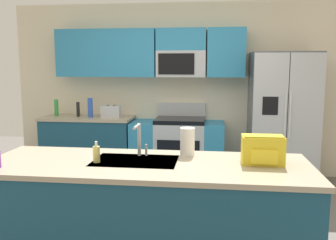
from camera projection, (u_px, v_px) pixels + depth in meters
The scene contains 14 objects.
ground_plane at pixel (161, 230), 3.71m from camera, with size 9.00×9.00×0.00m, color #66605B.
kitchen_wall_unit at pixel (171, 78), 5.56m from camera, with size 5.20×0.43×2.60m.
back_counter at pixel (89, 146), 5.58m from camera, with size 1.37×0.63×0.90m.
range_oven at pixel (178, 148), 5.41m from camera, with size 1.36×0.61×1.10m.
refrigerator at pixel (282, 119), 5.09m from camera, with size 0.90×0.76×1.85m.
island_counter at pixel (147, 216), 2.95m from camera, with size 2.59×0.91×0.90m.
toaster at pixel (111, 111), 5.40m from camera, with size 0.28×0.16×0.18m.
pepper_mill at pixel (78, 109), 5.51m from camera, with size 0.05×0.05×0.22m, color black.
bottle_green at pixel (56, 108), 5.56m from camera, with size 0.06×0.06×0.25m, color green.
bottle_blue at pixel (90, 108), 5.43m from camera, with size 0.08×0.08×0.29m, color blue.
sink_faucet at pixel (139, 137), 3.06m from camera, with size 0.08×0.21×0.28m.
soap_dispenser at pixel (96, 154), 2.88m from camera, with size 0.06×0.06×0.17m.
paper_towel_roll at pixel (187, 142), 3.10m from camera, with size 0.12×0.12×0.24m, color white.
backpack at pixel (263, 149), 2.84m from camera, with size 0.32×0.22×0.23m.
Camera 1 is at (0.49, -3.47, 1.66)m, focal length 38.86 mm.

